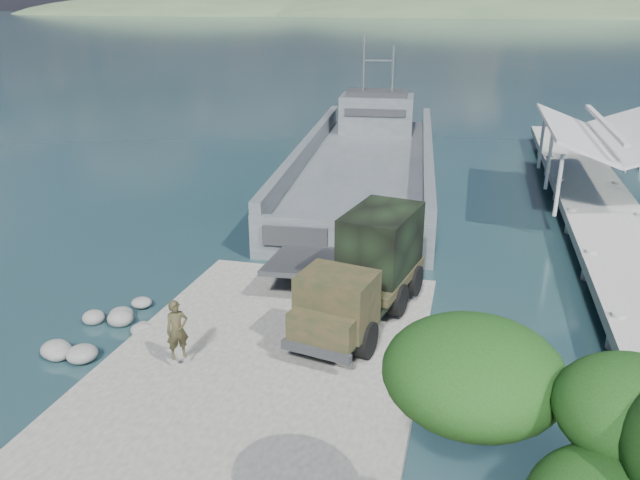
{
  "coord_description": "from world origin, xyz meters",
  "views": [
    {
      "loc": [
        5.94,
        -16.94,
        11.37
      ],
      "look_at": [
        0.34,
        6.0,
        2.32
      ],
      "focal_mm": 35.0,
      "sensor_mm": 36.0,
      "label": 1
    }
  ],
  "objects_px": {
    "landing_craft": "(366,171)",
    "sailboat_far": "(639,144)",
    "pier": "(598,191)",
    "military_truck": "(367,269)",
    "soldier": "(178,341)"
  },
  "relations": [
    {
      "from": "soldier",
      "to": "sailboat_far",
      "type": "bearing_deg",
      "value": 18.15
    },
    {
      "from": "sailboat_far",
      "to": "military_truck",
      "type": "bearing_deg",
      "value": -115.95
    },
    {
      "from": "landing_craft",
      "to": "military_truck",
      "type": "relative_size",
      "value": 4.18
    },
    {
      "from": "landing_craft",
      "to": "soldier",
      "type": "distance_m",
      "value": 24.55
    },
    {
      "from": "pier",
      "to": "soldier",
      "type": "bearing_deg",
      "value": -127.27
    },
    {
      "from": "pier",
      "to": "soldier",
      "type": "height_order",
      "value": "pier"
    },
    {
      "from": "military_truck",
      "to": "sailboat_far",
      "type": "relative_size",
      "value": 1.28
    },
    {
      "from": "military_truck",
      "to": "soldier",
      "type": "height_order",
      "value": "military_truck"
    },
    {
      "from": "pier",
      "to": "military_truck",
      "type": "bearing_deg",
      "value": -124.13
    },
    {
      "from": "landing_craft",
      "to": "sailboat_far",
      "type": "height_order",
      "value": "landing_craft"
    },
    {
      "from": "landing_craft",
      "to": "soldier",
      "type": "relative_size",
      "value": 17.38
    },
    {
      "from": "pier",
      "to": "sailboat_far",
      "type": "xyz_separation_m",
      "value": [
        6.47,
        19.98,
        -1.26
      ]
    },
    {
      "from": "military_truck",
      "to": "sailboat_far",
      "type": "distance_m",
      "value": 39.02
    },
    {
      "from": "military_truck",
      "to": "sailboat_far",
      "type": "height_order",
      "value": "sailboat_far"
    },
    {
      "from": "pier",
      "to": "sailboat_far",
      "type": "relative_size",
      "value": 6.94
    }
  ]
}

